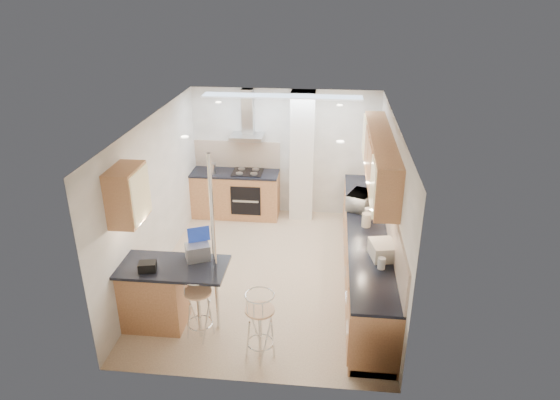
# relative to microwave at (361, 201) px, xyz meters

# --- Properties ---
(ground) EXTENTS (4.80, 4.80, 0.00)m
(ground) POSITION_rel_microwave_xyz_m (-1.41, -0.65, -1.06)
(ground) COLOR tan
(ground) RESTS_ON ground
(room_shell) EXTENTS (3.64, 4.84, 2.51)m
(room_shell) POSITION_rel_microwave_xyz_m (-1.08, -0.28, 0.48)
(room_shell) COLOR beige
(room_shell) RESTS_ON ground
(right_counter) EXTENTS (0.63, 4.40, 0.92)m
(right_counter) POSITION_rel_microwave_xyz_m (0.09, -0.65, -0.60)
(right_counter) COLOR #A36641
(right_counter) RESTS_ON ground
(back_counter) EXTENTS (1.70, 0.63, 0.92)m
(back_counter) POSITION_rel_microwave_xyz_m (-2.36, 1.45, -0.60)
(back_counter) COLOR #A36641
(back_counter) RESTS_ON ground
(peninsula) EXTENTS (1.47, 0.72, 0.94)m
(peninsula) POSITION_rel_microwave_xyz_m (-2.53, -2.10, -0.58)
(peninsula) COLOR #A36641
(peninsula) RESTS_ON ground
(microwave) EXTENTS (0.50, 0.59, 0.28)m
(microwave) POSITION_rel_microwave_xyz_m (0.00, 0.00, 0.00)
(microwave) COLOR silver
(microwave) RESTS_ON right_counter
(laptop) EXTENTS (0.38, 0.34, 0.21)m
(laptop) POSITION_rel_microwave_xyz_m (-2.22, -1.89, -0.01)
(laptop) COLOR #94969B
(laptop) RESTS_ON peninsula
(bag) EXTENTS (0.25, 0.20, 0.12)m
(bag) POSITION_rel_microwave_xyz_m (-2.78, -2.25, -0.06)
(bag) COLOR black
(bag) RESTS_ON peninsula
(bar_stool_near) EXTENTS (0.38, 0.38, 0.93)m
(bar_stool_near) POSITION_rel_microwave_xyz_m (-2.14, -2.30, -0.59)
(bar_stool_near) COLOR tan
(bar_stool_near) RESTS_ON ground
(bar_stool_end) EXTENTS (0.47, 0.47, 0.93)m
(bar_stool_end) POSITION_rel_microwave_xyz_m (-1.29, -2.60, -0.59)
(bar_stool_end) COLOR tan
(bar_stool_end) RESTS_ON ground
(jar_a) EXTENTS (0.15, 0.15, 0.19)m
(jar_a) POSITION_rel_microwave_xyz_m (0.10, -0.41, -0.04)
(jar_a) COLOR beige
(jar_a) RESTS_ON right_counter
(jar_b) EXTENTS (0.14, 0.14, 0.16)m
(jar_b) POSITION_rel_microwave_xyz_m (0.20, 0.74, -0.06)
(jar_b) COLOR beige
(jar_b) RESTS_ON right_counter
(jar_c) EXTENTS (0.15, 0.15, 0.21)m
(jar_c) POSITION_rel_microwave_xyz_m (0.06, -0.65, -0.03)
(jar_c) COLOR beige
(jar_c) RESTS_ON right_counter
(jar_d) EXTENTS (0.11, 0.11, 0.15)m
(jar_d) POSITION_rel_microwave_xyz_m (0.19, -1.85, -0.06)
(jar_d) COLOR silver
(jar_d) RESTS_ON right_counter
(bread_bin) EXTENTS (0.39, 0.46, 0.21)m
(bread_bin) POSITION_rel_microwave_xyz_m (0.23, -1.55, -0.03)
(bread_bin) COLOR beige
(bread_bin) RESTS_ON right_counter
(kettle) EXTENTS (0.16, 0.16, 0.21)m
(kettle) POSITION_rel_microwave_xyz_m (-2.79, 1.33, -0.04)
(kettle) COLOR #B0B3B5
(kettle) RESTS_ON back_counter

